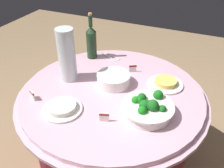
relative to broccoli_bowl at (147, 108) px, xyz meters
The scene contains 12 objects.
ground_plane 0.83m from the broccoli_bowl, 24.84° to the right, with size 6.00×6.00×0.00m, color #9E7F5B.
buffet_table 0.49m from the broccoli_bowl, 24.84° to the right, with size 1.16×1.16×0.74m.
broccoli_bowl is the anchor object (origin of this frame).
plate_stack 0.34m from the broccoli_bowl, 34.56° to the right, with size 0.21×0.21×0.07m.
wine_bottle 0.73m from the broccoli_bowl, 38.71° to the right, with size 0.07×0.07×0.34m.
decorative_fruit_vase 0.59m from the broccoli_bowl, 13.33° to the right, with size 0.11×0.11×0.34m.
serving_tongs 0.67m from the broccoli_bowl, 49.52° to the right, with size 0.16×0.11×0.01m.
food_plate_rice 0.46m from the broccoli_bowl, 19.92° to the left, with size 0.22×0.22×0.04m.
food_plate_noodles 0.31m from the broccoli_bowl, 94.54° to the right, with size 0.22×0.22×0.04m.
label_placard_front 0.23m from the broccoli_bowl, 37.31° to the left, with size 0.05×0.02×0.05m.
label_placard_mid 0.66m from the broccoli_bowl, 12.19° to the left, with size 0.05×0.03×0.05m.
label_placard_rear 0.44m from the broccoli_bowl, 60.18° to the right, with size 0.05×0.03×0.05m.
Camera 1 is at (-0.48, 1.10, 1.61)m, focal length 39.13 mm.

